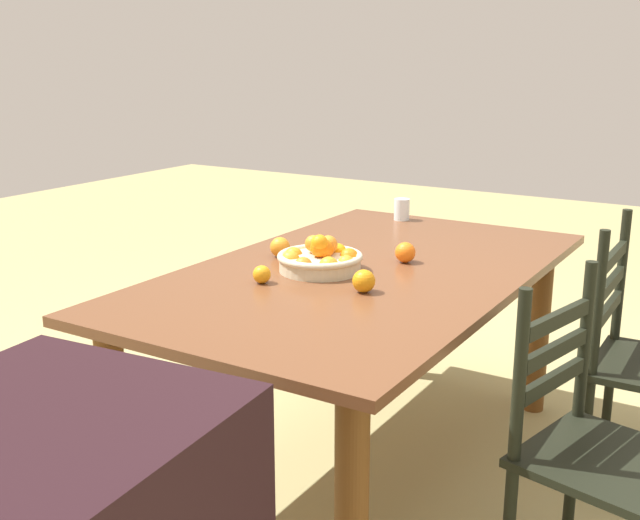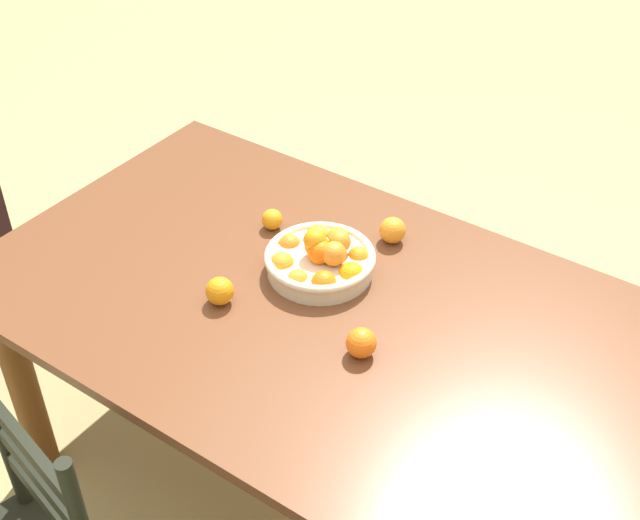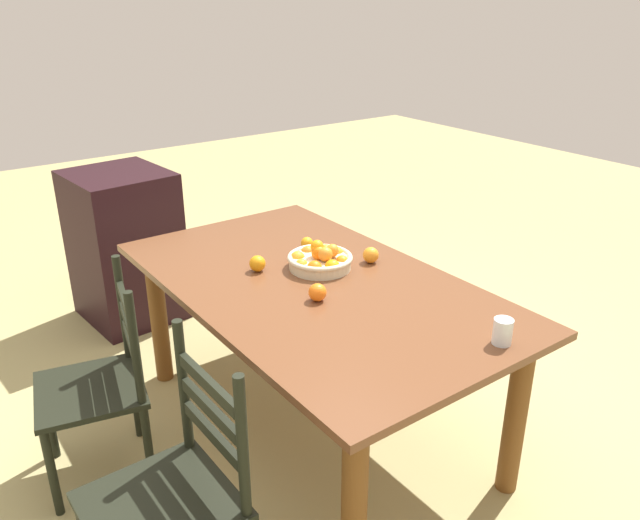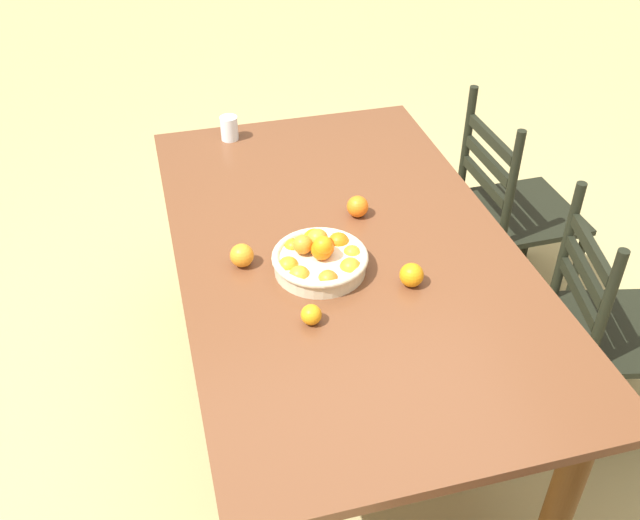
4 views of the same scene
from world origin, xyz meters
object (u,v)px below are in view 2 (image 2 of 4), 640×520
Objects in this scene: orange_loose_2 at (361,343)px; orange_loose_1 at (272,219)px; fruit_bowl at (321,259)px; orange_loose_3 at (393,230)px; orange_loose_0 at (220,291)px; dining_table at (329,341)px.

orange_loose_1 is at bearing -30.59° from orange_loose_2.
orange_loose_2 is at bearing 149.41° from orange_loose_1.
fruit_bowl is 0.25m from orange_loose_1.
orange_loose_1 is (0.23, -0.09, -0.01)m from fruit_bowl.
orange_loose_2 is 0.47m from orange_loose_3.
orange_loose_0 is (0.14, 0.25, -0.01)m from fruit_bowl.
orange_loose_0 is 0.53m from orange_loose_3.
fruit_bowl reaches higher than orange_loose_3.
fruit_bowl is 4.06× the size of orange_loose_0.
orange_loose_3 is at bearing -155.56° from orange_loose_1.
orange_loose_3 is (-0.23, -0.48, 0.00)m from orange_loose_0.
orange_loose_2 is (-0.26, 0.20, -0.01)m from fruit_bowl.
fruit_bowl is (0.10, -0.11, 0.16)m from dining_table.
fruit_bowl is 4.98× the size of orange_loose_1.
orange_loose_3 is at bearing -110.46° from fruit_bowl.
orange_loose_0 reaches higher than orange_loose_1.
orange_loose_0 reaches higher than dining_table.
fruit_bowl is 0.33m from orange_loose_2.
dining_table is 25.08× the size of orange_loose_3.
orange_loose_1 reaches higher than dining_table.
orange_loose_0 and orange_loose_2 have the same top height.
dining_table is 0.38m from orange_loose_3.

